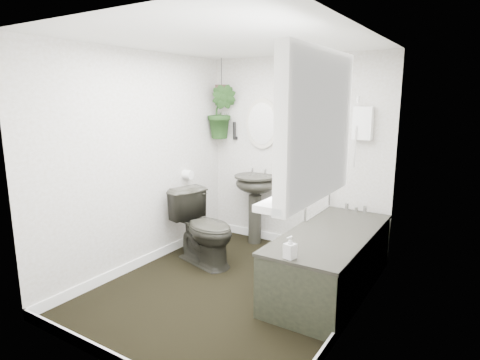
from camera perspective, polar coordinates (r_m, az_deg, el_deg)
The scene contains 22 objects.
floor at distance 4.04m, azimuth -1.18°, elevation -15.28°, with size 2.30×2.80×0.02m, color black.
ceiling at distance 3.63m, azimuth -1.34°, elevation 19.43°, with size 2.30×2.80×0.02m, color white.
wall_back at distance 4.88m, azimuth 7.94°, elevation 3.68°, with size 2.30×0.02×2.30m, color silver.
wall_front at distance 2.63m, azimuth -18.49°, elevation -3.67°, with size 2.30×0.02×2.30m, color silver.
wall_left at distance 4.40m, azimuth -13.96°, elevation 2.57°, with size 0.02×2.80×2.30m, color silver.
wall_right at distance 3.18m, azimuth 16.43°, elevation -0.95°, with size 0.02×2.80×2.30m, color silver.
skirting at distance 4.01m, azimuth -1.18°, elevation -14.51°, with size 2.30×2.80×0.10m, color white.
bathtub at distance 4.00m, azimuth 12.70°, elevation -11.11°, with size 0.72×1.72×0.58m, color black, non-canonical shape.
bath_screen at distance 4.30m, azimuth 11.37°, elevation 4.24°, with size 0.04×0.72×1.40m, color silver, non-canonical shape.
shower_box at distance 4.51m, azimuth 17.08°, elevation 7.73°, with size 0.20×0.10×0.35m, color white.
oval_mirror at distance 5.02m, azimuth 3.13°, elevation 8.00°, with size 0.46×0.03×0.62m, color beige.
wall_sconce at distance 5.22m, azimuth -0.80°, elevation 7.05°, with size 0.04×0.04×0.22m, color black.
toilet_roll_holder at distance 4.91m, azimuth -7.45°, elevation 0.77°, with size 0.11×0.11×0.11m, color white.
window_recess at distance 2.48m, azimuth 10.98°, elevation 7.54°, with size 0.08×1.00×0.90m, color white.
window_sill at distance 2.56m, azimuth 9.16°, elevation -1.76°, with size 0.18×1.00×0.04m, color white.
window_blinds at distance 2.49m, azimuth 10.01°, elevation 7.60°, with size 0.01×0.86×0.76m, color white.
toilet at distance 4.47m, azimuth -5.11°, elevation -6.79°, with size 0.46×0.80×0.82m, color black.
pedestal_sink at distance 5.06m, azimuth 2.13°, elevation -4.17°, with size 0.52×0.44×0.88m, color black, non-canonical shape.
sill_plant at distance 2.68m, azimuth 9.51°, elevation 2.04°, with size 0.23×0.20×0.26m, color black.
hanging_plant at distance 5.18m, azimuth -2.61°, elevation 9.63°, with size 0.37×0.30×0.68m, color black.
soap_bottle at distance 3.20m, azimuth 7.14°, elevation -9.49°, with size 0.08×0.08×0.18m, color black.
hanging_pot at distance 5.18m, azimuth -2.64°, elevation 12.72°, with size 0.16×0.16×0.12m, color #3E2B23.
Camera 1 is at (1.99, -3.00, 1.82)m, focal length 30.00 mm.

